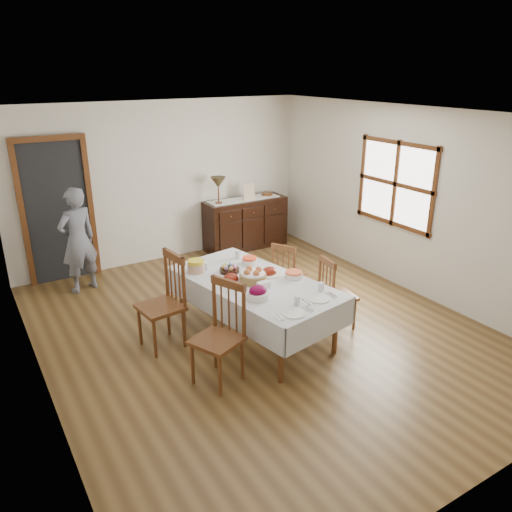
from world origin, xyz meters
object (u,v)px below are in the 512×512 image
chair_left_near (220,333)px  chair_right_far (287,273)px  sideboard (246,223)px  table_lamp (218,183)px  chair_left_far (165,301)px  chair_right_near (335,292)px  dining_table (254,288)px  person (77,237)px

chair_left_near → chair_right_far: chair_left_near is taller
sideboard → table_lamp: (-0.54, -0.03, 0.80)m
chair_left_near → table_lamp: bearing=129.5°
chair_left_far → chair_right_near: chair_left_far is taller
chair_left_near → chair_left_far: chair_left_far is taller
dining_table → chair_left_far: size_ratio=2.04×
chair_left_near → chair_left_far: 0.98m
chair_left_far → table_lamp: (1.97, 2.41, 0.68)m
chair_left_far → person: bearing=-174.2°
chair_right_far → person: bearing=20.9°
sideboard → table_lamp: bearing=-177.0°
table_lamp → chair_right_far: bearing=-93.9°
chair_right_far → person: (-2.27, 1.94, 0.37)m
chair_right_far → table_lamp: size_ratio=1.95×
chair_right_near → table_lamp: (0.03, 3.11, 0.77)m
chair_right_near → person: bearing=49.7°
person → table_lamp: (2.43, 0.32, 0.43)m
chair_left_near → chair_left_far: (-0.22, 0.96, 0.02)m
dining_table → chair_right_far: chair_right_far is taller
chair_left_far → chair_right_near: bearing=63.5°
dining_table → chair_right_far: (0.84, 0.52, -0.19)m
dining_table → chair_left_far: (-0.98, 0.38, -0.08)m
chair_left_far → table_lamp: 3.18m
chair_right_far → table_lamp: 2.40m
chair_left_far → chair_right_near: size_ratio=1.19×
chair_right_far → sideboard: (0.70, 2.29, -0.01)m
chair_right_near → dining_table: bearing=80.6°
table_lamp → chair_left_near: bearing=-117.5°
chair_right_near → table_lamp: 3.20m
table_lamp → chair_left_far: bearing=-129.3°
chair_left_near → chair_right_near: (1.72, 0.26, -0.07)m
chair_right_far → table_lamp: bearing=-32.5°
sideboard → dining_table: bearing=-118.6°
chair_left_near → chair_right_near: size_ratio=1.16×
chair_left_near → person: 3.13m
chair_right_near → person: (-2.40, 2.78, 0.35)m
dining_table → chair_right_near: bearing=-28.4°
chair_left_near → table_lamp: table_lamp is taller
chair_left_near → sideboard: chair_left_near is taller
dining_table → table_lamp: bearing=60.5°
dining_table → chair_left_near: chair_left_near is taller
dining_table → sideboard: size_ratio=1.53×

